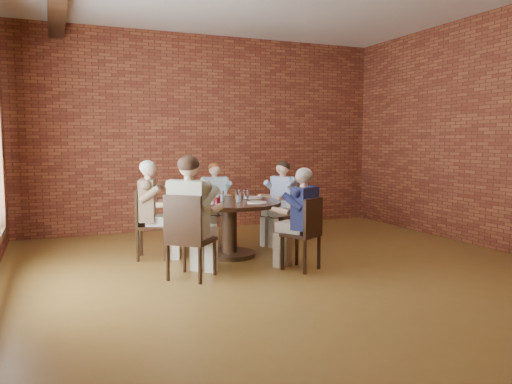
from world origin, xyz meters
name	(u,v)px	position (x,y,z in m)	size (l,w,h in m)	color
floor	(297,275)	(0.00, 0.00, 0.00)	(7.00, 7.00, 0.00)	brown
wall_back	(208,133)	(0.00, 3.50, 1.70)	(7.00, 7.00, 0.00)	brown
wall_right	(509,130)	(3.25, 0.00, 1.70)	(7.00, 7.00, 0.00)	brown
dining_table	(229,218)	(-0.41, 1.20, 0.53)	(1.39, 1.39, 0.75)	black
chair_a	(284,212)	(0.65, 1.70, 0.49)	(0.52, 0.52, 0.89)	black
diner_a	(281,203)	(0.58, 1.67, 0.63)	(0.48, 0.59, 1.25)	#385192
chair_b	(215,210)	(-0.26, 2.33, 0.48)	(0.42, 0.42, 0.87)	black
diner_b	(215,202)	(-0.27, 2.26, 0.61)	(0.46, 0.57, 1.22)	#93AEBB
chair_c	(146,221)	(-1.46, 1.51, 0.50)	(0.51, 0.51, 0.92)	black
diner_c	(152,210)	(-1.39, 1.48, 0.65)	(0.51, 0.62, 1.30)	brown
chair_d	(188,234)	(-1.22, 0.28, 0.52)	(0.64, 0.64, 0.97)	black
diner_d	(191,218)	(-1.16, 0.35, 0.69)	(0.56, 0.69, 1.39)	beige
chair_e	(306,231)	(0.20, 0.15, 0.48)	(0.52, 0.52, 0.88)	black
diner_e	(301,219)	(0.16, 0.22, 0.62)	(0.47, 0.58, 1.23)	#1C224F
plate_a	(253,197)	(0.03, 1.45, 0.76)	(0.26, 0.26, 0.01)	white
plate_b	(213,198)	(-0.50, 1.64, 0.76)	(0.26, 0.26, 0.01)	white
plate_c	(196,201)	(-0.83, 1.30, 0.76)	(0.26, 0.26, 0.01)	white
plate_d	(257,202)	(-0.13, 0.90, 0.76)	(0.26, 0.26, 0.01)	white
glass_a	(246,195)	(-0.13, 1.29, 0.82)	(0.07, 0.07, 0.14)	white
glass_b	(237,194)	(-0.23, 1.36, 0.82)	(0.07, 0.07, 0.14)	white
glass_c	(212,195)	(-0.57, 1.44, 0.82)	(0.07, 0.07, 0.14)	white
glass_d	(221,196)	(-0.49, 1.29, 0.82)	(0.07, 0.07, 0.14)	white
glass_e	(214,198)	(-0.67, 1.07, 0.82)	(0.07, 0.07, 0.14)	white
glass_f	(217,199)	(-0.66, 0.94, 0.82)	(0.07, 0.07, 0.14)	white
glass_g	(239,197)	(-0.32, 1.08, 0.82)	(0.07, 0.07, 0.14)	white
smartphone	(258,202)	(-0.12, 0.90, 0.75)	(0.07, 0.13, 0.01)	black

